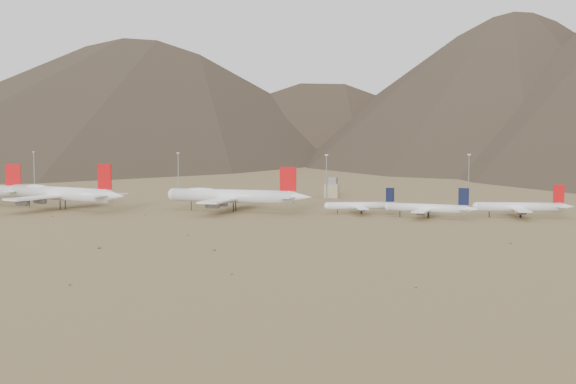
% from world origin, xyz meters
% --- Properties ---
extents(ground, '(3000.00, 3000.00, 0.00)m').
position_xyz_m(ground, '(0.00, 0.00, 0.00)').
color(ground, olive).
rests_on(ground, ground).
extents(mountain_ridge, '(4400.00, 1000.00, 300.00)m').
position_xyz_m(mountain_ridge, '(0.00, 900.00, 150.00)').
color(mountain_ridge, '#443628').
rests_on(mountain_ridge, ground).
extents(widebody_centre, '(76.85, 61.11, 23.66)m').
position_xyz_m(widebody_centre, '(-90.55, 21.78, 8.16)').
color(widebody_centre, white).
rests_on(widebody_centre, ground).
extents(widebody_east, '(75.44, 58.13, 22.40)m').
position_xyz_m(widebody_east, '(-3.64, 33.20, 7.72)').
color(widebody_east, white).
rests_on(widebody_east, ground).
extents(narrowbody_a, '(36.51, 27.20, 12.51)m').
position_xyz_m(narrowbody_a, '(59.97, 37.06, 4.06)').
color(narrowbody_a, white).
rests_on(narrowbody_a, ground).
extents(narrowbody_b, '(43.12, 31.41, 14.31)m').
position_xyz_m(narrowbody_b, '(92.41, 26.41, 4.64)').
color(narrowbody_b, white).
rests_on(narrowbody_b, ground).
extents(narrowbody_c, '(46.02, 33.55, 15.28)m').
position_xyz_m(narrowbody_c, '(133.51, 38.89, 4.96)').
color(narrowbody_c, white).
rests_on(narrowbody_c, ground).
extents(control_tower, '(8.00, 8.00, 12.00)m').
position_xyz_m(control_tower, '(30.00, 120.00, 5.32)').
color(control_tower, tan).
rests_on(control_tower, ground).
extents(mast_far_west, '(2.00, 0.60, 25.70)m').
position_xyz_m(mast_far_west, '(-167.91, 125.08, 14.20)').
color(mast_far_west, gray).
rests_on(mast_far_west, ground).
extents(mast_west, '(2.00, 0.60, 25.70)m').
position_xyz_m(mast_west, '(-68.05, 125.20, 14.20)').
color(mast_west, gray).
rests_on(mast_west, ground).
extents(mast_centre, '(2.00, 0.60, 25.70)m').
position_xyz_m(mast_centre, '(27.74, 114.60, 14.20)').
color(mast_centre, gray).
rests_on(mast_centre, ground).
extents(mast_east, '(2.00, 0.60, 25.70)m').
position_xyz_m(mast_east, '(108.13, 140.34, 14.20)').
color(mast_east, gray).
rests_on(mast_east, ground).
extents(desert_scrub, '(427.38, 170.85, 0.96)m').
position_xyz_m(desert_scrub, '(-6.06, -85.53, 0.31)').
color(desert_scrub, brown).
rests_on(desert_scrub, ground).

